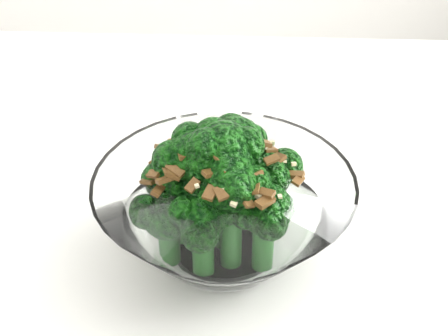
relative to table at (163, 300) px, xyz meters
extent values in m
cube|color=white|center=(0.00, 0.00, 0.05)|extent=(1.38, 1.11, 0.04)
cylinder|color=white|center=(0.05, -0.02, 0.07)|extent=(0.08, 0.08, 0.01)
cylinder|color=#1A5A18|center=(0.05, -0.02, 0.11)|extent=(0.02, 0.02, 0.07)
sphere|color=#155910|center=(0.05, -0.02, 0.16)|extent=(0.05, 0.05, 0.05)
cylinder|color=#1A5A18|center=(0.06, -0.01, 0.11)|extent=(0.02, 0.02, 0.07)
sphere|color=#155910|center=(0.06, -0.01, 0.16)|extent=(0.04, 0.04, 0.04)
cylinder|color=#1A5A18|center=(0.03, -0.01, 0.11)|extent=(0.02, 0.02, 0.07)
sphere|color=#155910|center=(0.03, -0.01, 0.15)|extent=(0.04, 0.04, 0.04)
cylinder|color=#1A5A18|center=(0.05, -0.04, 0.11)|extent=(0.02, 0.02, 0.06)
sphere|color=#155910|center=(0.05, -0.04, 0.15)|extent=(0.04, 0.04, 0.04)
cylinder|color=#1A5A18|center=(0.08, -0.02, 0.10)|extent=(0.02, 0.02, 0.05)
sphere|color=#155910|center=(0.08, -0.02, 0.14)|extent=(0.04, 0.04, 0.04)
cylinder|color=#1A5A18|center=(0.02, -0.01, 0.10)|extent=(0.02, 0.02, 0.05)
sphere|color=#155910|center=(0.02, -0.01, 0.14)|extent=(0.04, 0.04, 0.04)
cylinder|color=#1A5A18|center=(0.07, -0.05, 0.10)|extent=(0.02, 0.02, 0.05)
sphere|color=#155910|center=(0.07, -0.05, 0.13)|extent=(0.04, 0.04, 0.04)
cylinder|color=#1A5A18|center=(0.03, -0.05, 0.10)|extent=(0.02, 0.02, 0.04)
sphere|color=#155910|center=(0.03, -0.05, 0.13)|extent=(0.04, 0.04, 0.04)
cylinder|color=#1A5A18|center=(0.09, 0.00, 0.10)|extent=(0.02, 0.02, 0.04)
sphere|color=#155910|center=(0.09, 0.00, 0.12)|extent=(0.03, 0.03, 0.03)
cylinder|color=#1A5A18|center=(0.00, -0.03, 0.09)|extent=(0.02, 0.02, 0.03)
sphere|color=#155910|center=(0.00, -0.03, 0.12)|extent=(0.04, 0.04, 0.04)
cylinder|color=#1A5A18|center=(0.05, 0.02, 0.10)|extent=(0.02, 0.02, 0.04)
sphere|color=#155910|center=(0.05, 0.02, 0.12)|extent=(0.03, 0.03, 0.03)
cylinder|color=#1A5A18|center=(0.03, -0.01, 0.10)|extent=(0.02, 0.02, 0.05)
sphere|color=#155910|center=(0.03, -0.01, 0.13)|extent=(0.04, 0.04, 0.04)
cylinder|color=#1A5A18|center=(0.04, 0.01, 0.10)|extent=(0.02, 0.02, 0.05)
sphere|color=#155910|center=(0.04, 0.01, 0.13)|extent=(0.04, 0.04, 0.04)
cube|color=brown|center=(0.05, 0.01, 0.16)|extent=(0.01, 0.01, 0.01)
cube|color=brown|center=(0.05, 0.00, 0.17)|extent=(0.01, 0.01, 0.00)
cube|color=brown|center=(0.08, 0.01, 0.15)|extent=(0.01, 0.01, 0.01)
cube|color=brown|center=(0.08, -0.04, 0.16)|extent=(0.01, 0.01, 0.01)
cube|color=brown|center=(0.05, -0.06, 0.16)|extent=(0.01, 0.01, 0.00)
cube|color=brown|center=(0.02, -0.02, 0.16)|extent=(0.01, 0.01, 0.00)
cube|color=brown|center=(0.08, 0.01, 0.15)|extent=(0.01, 0.01, 0.01)
cube|color=brown|center=(0.06, -0.07, 0.15)|extent=(0.02, 0.01, 0.00)
cube|color=brown|center=(0.04, -0.01, 0.17)|extent=(0.02, 0.01, 0.01)
cube|color=brown|center=(0.06, -0.02, 0.18)|extent=(0.01, 0.01, 0.01)
cube|color=brown|center=(0.03, -0.06, 0.16)|extent=(0.01, 0.01, 0.01)
cube|color=brown|center=(0.01, 0.01, 0.15)|extent=(0.02, 0.01, 0.01)
cube|color=brown|center=(0.01, 0.00, 0.15)|extent=(0.01, 0.01, 0.01)
cube|color=brown|center=(0.00, -0.02, 0.15)|extent=(0.01, 0.01, 0.01)
cube|color=brown|center=(0.06, -0.05, 0.16)|extent=(0.01, 0.01, 0.01)
cube|color=brown|center=(0.03, -0.04, 0.16)|extent=(0.01, 0.01, 0.01)
cube|color=brown|center=(0.07, 0.02, 0.15)|extent=(0.01, 0.01, 0.00)
cube|color=brown|center=(0.07, -0.06, 0.15)|extent=(0.01, 0.01, 0.01)
cube|color=brown|center=(0.04, -0.05, 0.16)|extent=(0.01, 0.01, 0.01)
cube|color=brown|center=(0.00, -0.01, 0.15)|extent=(0.01, 0.01, 0.01)
cube|color=brown|center=(0.10, -0.05, 0.15)|extent=(0.01, 0.01, 0.00)
cube|color=brown|center=(0.04, -0.06, 0.16)|extent=(0.01, 0.01, 0.01)
cube|color=brown|center=(0.07, -0.02, 0.16)|extent=(0.01, 0.01, 0.01)
cube|color=brown|center=(0.09, -0.04, 0.15)|extent=(0.02, 0.01, 0.01)
cube|color=brown|center=(0.01, -0.03, 0.16)|extent=(0.01, 0.01, 0.01)
cube|color=brown|center=(0.05, -0.05, 0.16)|extent=(0.01, 0.01, 0.01)
cube|color=brown|center=(0.06, -0.06, 0.16)|extent=(0.01, 0.01, 0.01)
cube|color=brown|center=(0.00, -0.03, 0.15)|extent=(0.01, 0.01, 0.01)
cube|color=brown|center=(0.02, 0.01, 0.15)|extent=(0.01, 0.01, 0.01)
cube|color=brown|center=(0.08, -0.02, 0.16)|extent=(0.01, 0.01, 0.01)
cube|color=brown|center=(0.01, -0.03, 0.15)|extent=(0.01, 0.01, 0.01)
cube|color=brown|center=(0.00, 0.00, 0.14)|extent=(0.01, 0.01, 0.00)
cube|color=brown|center=(0.06, -0.05, 0.16)|extent=(0.01, 0.01, 0.01)
cube|color=brown|center=(0.03, 0.02, 0.15)|extent=(0.01, 0.01, 0.00)
cube|color=brown|center=(0.04, -0.05, 0.16)|extent=(0.01, 0.01, 0.01)
cube|color=brown|center=(0.05, 0.02, 0.15)|extent=(0.01, 0.01, 0.01)
cube|color=brown|center=(0.01, -0.02, 0.16)|extent=(0.01, 0.01, 0.01)
cube|color=brown|center=(0.00, -0.01, 0.14)|extent=(0.01, 0.01, 0.01)
cube|color=brown|center=(0.07, 0.00, 0.16)|extent=(0.01, 0.01, 0.00)
cube|color=brown|center=(0.01, -0.03, 0.16)|extent=(0.01, 0.02, 0.01)
cube|color=brown|center=(0.04, -0.04, 0.17)|extent=(0.01, 0.01, 0.01)
cube|color=brown|center=(0.01, 0.02, 0.15)|extent=(0.01, 0.01, 0.00)
cube|color=brown|center=(0.02, -0.05, 0.15)|extent=(0.01, 0.01, 0.01)
cube|color=brown|center=(0.07, 0.01, 0.15)|extent=(0.01, 0.01, 0.01)
cube|color=brown|center=(0.02, 0.02, 0.15)|extent=(0.01, 0.01, 0.00)
cube|color=brown|center=(0.01, -0.01, 0.15)|extent=(0.01, 0.01, 0.01)
cube|color=brown|center=(0.09, -0.02, 0.15)|extent=(0.01, 0.01, 0.01)
cube|color=brown|center=(0.05, -0.07, 0.15)|extent=(0.01, 0.01, 0.01)
cube|color=brown|center=(0.05, -0.01, 0.17)|extent=(0.01, 0.01, 0.01)
cube|color=brown|center=(0.07, -0.02, 0.16)|extent=(0.01, 0.01, 0.01)
cube|color=brown|center=(0.01, -0.01, 0.15)|extent=(0.01, 0.01, 0.00)
cube|color=brown|center=(0.03, 0.02, 0.15)|extent=(0.01, 0.01, 0.01)
cube|color=brown|center=(0.07, -0.01, 0.17)|extent=(0.01, 0.01, 0.01)
cube|color=brown|center=(0.02, -0.02, 0.16)|extent=(0.01, 0.01, 0.01)
cube|color=brown|center=(0.08, -0.02, 0.16)|extent=(0.01, 0.01, 0.01)
cube|color=beige|center=(0.10, -0.03, 0.15)|extent=(0.00, 0.00, 0.00)
cube|color=beige|center=(0.04, 0.02, 0.16)|extent=(0.01, 0.01, 0.01)
cube|color=beige|center=(0.03, 0.00, 0.16)|extent=(0.01, 0.01, 0.00)
cube|color=beige|center=(0.02, -0.02, 0.16)|extent=(0.00, 0.00, 0.00)
cube|color=beige|center=(0.02, -0.05, 0.16)|extent=(0.00, 0.00, 0.00)
cube|color=beige|center=(0.05, 0.01, 0.16)|extent=(0.00, 0.00, 0.00)
cube|color=beige|center=(0.04, -0.03, 0.18)|extent=(0.00, 0.00, 0.00)
cube|color=beige|center=(0.04, -0.07, 0.15)|extent=(0.01, 0.01, 0.00)
cube|color=beige|center=(0.07, -0.02, 0.17)|extent=(0.00, 0.00, 0.00)
cube|color=beige|center=(0.09, 0.00, 0.15)|extent=(0.01, 0.01, 0.00)
cube|color=beige|center=(0.05, -0.06, 0.16)|extent=(0.01, 0.01, 0.00)
cube|color=beige|center=(0.09, -0.03, 0.15)|extent=(0.00, 0.00, 0.00)
cube|color=beige|center=(0.00, -0.01, 0.15)|extent=(0.00, 0.00, 0.00)
cube|color=beige|center=(0.04, -0.01, 0.17)|extent=(0.00, 0.01, 0.00)
cube|color=beige|center=(0.07, 0.01, 0.15)|extent=(0.01, 0.01, 0.00)
cube|color=beige|center=(0.04, -0.06, 0.16)|extent=(0.01, 0.01, 0.01)
cube|color=beige|center=(0.08, -0.02, 0.16)|extent=(0.00, 0.00, 0.00)
cube|color=beige|center=(0.08, -0.06, 0.15)|extent=(0.00, 0.00, 0.00)
cube|color=beige|center=(0.03, -0.04, 0.17)|extent=(0.01, 0.01, 0.01)
cube|color=beige|center=(0.06, -0.06, 0.15)|extent=(0.01, 0.01, 0.00)
cube|color=beige|center=(0.04, -0.03, 0.18)|extent=(0.00, 0.00, 0.00)
cube|color=beige|center=(0.05, -0.04, 0.17)|extent=(0.00, 0.00, 0.00)
camera|label=1|loc=(-0.04, -0.37, 0.41)|focal=50.00mm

